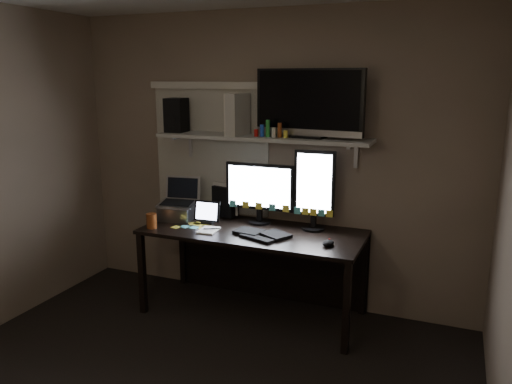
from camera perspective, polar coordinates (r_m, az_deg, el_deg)
The scene contains 18 objects.
back_wall at distance 4.30m, azimuth 1.50°, elevation 3.63°, with size 3.60×3.60×0.00m, color #695A4B.
window_blinds at distance 4.50m, azimuth -5.17°, elevation 4.65°, with size 1.10×0.02×1.10m, color beige.
desk at distance 4.24m, azimuth 0.24°, elevation -6.21°, with size 1.80×0.75×0.73m.
wall_shelf at distance 4.11m, azimuth 0.65°, elevation 6.22°, with size 1.80×0.35×0.03m, color #A7A8A3.
monitor_landscape at distance 4.21m, azimuth 0.42°, elevation -0.11°, with size 0.60×0.06×0.53m, color black.
monitor_portrait at distance 4.04m, azimuth 6.69°, elevation 0.24°, with size 0.33×0.06×0.67m, color black.
keyboard at distance 3.95m, azimuth 0.70°, elevation -4.77°, with size 0.45×0.18×0.03m, color black.
mouse at distance 3.75m, azimuth 8.25°, elevation -5.79°, with size 0.07×0.12×0.04m, color black.
notepad at distance 4.08m, azimuth -5.46°, elevation -4.36°, with size 0.14×0.20×0.01m, color white.
tablet at distance 4.25m, azimuth -5.56°, elevation -2.32°, with size 0.23×0.10×0.20m, color black.
file_sorter at distance 4.47m, azimuth -3.53°, elevation -0.93°, with size 0.23×0.10×0.29m, color black.
laptop at distance 4.39m, azimuth -9.03°, elevation -0.87°, with size 0.32×0.26×0.36m, color #A2A3A7.
cup at distance 4.21m, azimuth -11.85°, elevation -3.25°, with size 0.09×0.09×0.12m, color brown.
sticky_notes at distance 4.22m, azimuth -7.20°, elevation -3.88°, with size 0.30×0.22×0.00m, color yellow, non-canonical shape.
tv at distance 3.97m, azimuth 6.07°, elevation 10.01°, with size 0.89×0.16×0.53m, color black.
game_console at distance 4.16m, azimuth -2.14°, elevation 8.86°, with size 0.09×0.28×0.34m, color beige.
speaker at distance 4.45m, azimuth -9.07°, elevation 8.68°, with size 0.16×0.19×0.29m, color black.
bottles at distance 4.00m, azimuth 1.70°, elevation 7.23°, with size 0.21×0.05×0.13m, color #A50F0C, non-canonical shape.
Camera 1 is at (1.48, -2.17, 1.95)m, focal length 35.00 mm.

